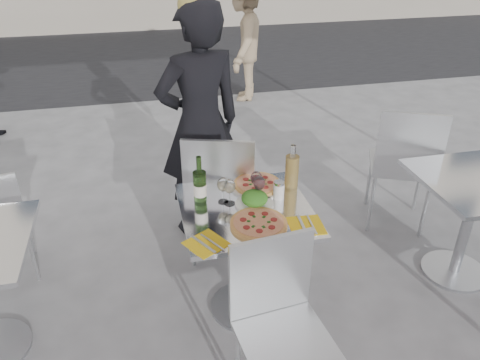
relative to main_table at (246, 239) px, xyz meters
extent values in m
plane|color=slate|center=(0.00, 0.00, -0.54)|extent=(80.00, 80.00, 0.00)
cube|color=black|center=(0.00, 6.50, -0.54)|extent=(24.00, 5.00, 0.00)
cylinder|color=#B7BABF|center=(0.00, 0.00, -0.53)|extent=(0.44, 0.44, 0.02)
cylinder|color=#B7BABF|center=(0.00, 0.00, -0.17)|extent=(0.07, 0.07, 0.72)
cube|color=silver|center=(0.00, 0.00, 0.20)|extent=(0.72, 0.72, 0.03)
cylinder|color=#B7BABF|center=(1.50, 0.00, -0.53)|extent=(0.44, 0.44, 0.02)
cylinder|color=#B7BABF|center=(1.50, 0.00, -0.17)|extent=(0.07, 0.07, 0.72)
cube|color=silver|center=(1.50, 0.00, 0.20)|extent=(0.72, 0.72, 0.03)
cylinder|color=silver|center=(0.23, 0.74, -0.30)|extent=(0.03, 0.03, 0.49)
cylinder|color=silver|center=(-0.15, 0.85, -0.30)|extent=(0.03, 0.03, 0.49)
cylinder|color=silver|center=(0.11, 0.37, -0.30)|extent=(0.03, 0.03, 0.49)
cylinder|color=silver|center=(-0.26, 0.48, -0.30)|extent=(0.03, 0.03, 0.49)
cube|color=silver|center=(-0.02, 0.61, -0.04)|extent=(0.57, 0.57, 0.03)
cube|color=silver|center=(-0.08, 0.39, 0.22)|extent=(0.44, 0.16, 0.49)
cylinder|color=silver|center=(-0.17, -0.55, -0.32)|extent=(0.02, 0.02, 0.44)
cylinder|color=silver|center=(0.18, -0.51, -0.32)|extent=(0.02, 0.02, 0.44)
cube|color=silver|center=(0.02, -0.71, -0.08)|extent=(0.46, 0.46, 0.02)
cube|color=silver|center=(0.00, -0.50, 0.15)|extent=(0.41, 0.07, 0.44)
cylinder|color=silver|center=(-1.39, 0.89, -0.33)|extent=(0.02, 0.02, 0.41)
cylinder|color=silver|center=(-1.32, 0.57, -0.33)|extent=(0.02, 0.02, 0.41)
cylinder|color=silver|center=(1.66, 0.80, -0.29)|extent=(0.03, 0.03, 0.49)
cylinder|color=silver|center=(1.30, 0.96, -0.29)|extent=(0.03, 0.03, 0.49)
cylinder|color=silver|center=(1.50, 0.44, -0.29)|extent=(0.03, 0.03, 0.49)
cylinder|color=silver|center=(1.14, 0.60, -0.29)|extent=(0.03, 0.03, 0.49)
cube|color=silver|center=(1.40, 0.70, -0.04)|extent=(0.61, 0.61, 0.03)
cube|color=silver|center=(1.31, 0.49, 0.23)|extent=(0.43, 0.22, 0.49)
imported|color=black|center=(-0.11, 0.95, 0.34)|extent=(0.72, 0.57, 1.75)
imported|color=tan|center=(0.90, 3.83, 0.24)|extent=(0.90, 1.15, 1.56)
cylinder|color=#E9A85A|center=(0.03, -0.17, 0.22)|extent=(0.30, 0.30, 0.02)
cylinder|color=beige|center=(0.03, -0.17, 0.23)|extent=(0.27, 0.27, 0.00)
cylinder|color=white|center=(0.12, 0.21, 0.22)|extent=(0.32, 0.32, 0.01)
cylinder|color=#E9A85A|center=(0.12, 0.21, 0.23)|extent=(0.28, 0.28, 0.02)
cylinder|color=beige|center=(0.12, 0.21, 0.24)|extent=(0.25, 0.25, 0.00)
cylinder|color=white|center=(0.06, 0.03, 0.22)|extent=(0.22, 0.22, 0.01)
ellipsoid|color=#206118|center=(0.06, 0.03, 0.26)|extent=(0.15, 0.15, 0.08)
sphere|color=#B21914|center=(0.10, 0.05, 0.27)|extent=(0.03, 0.03, 0.03)
cylinder|color=#305520|center=(-0.24, 0.11, 0.31)|extent=(0.07, 0.07, 0.20)
cone|color=#305520|center=(-0.24, 0.11, 0.41)|extent=(0.07, 0.07, 0.03)
cylinder|color=#305520|center=(-0.24, 0.11, 0.46)|extent=(0.03, 0.03, 0.10)
cylinder|color=silver|center=(-0.24, 0.11, 0.30)|extent=(0.07, 0.08, 0.07)
cylinder|color=tan|center=(0.31, 0.14, 0.32)|extent=(0.08, 0.08, 0.22)
cylinder|color=white|center=(0.31, 0.14, 0.46)|extent=(0.03, 0.03, 0.08)
cylinder|color=white|center=(0.21, 0.07, 0.26)|extent=(0.06, 0.06, 0.09)
cylinder|color=silver|center=(0.21, 0.07, 0.31)|extent=(0.06, 0.06, 0.02)
cylinder|color=white|center=(-0.11, 0.10, 0.21)|extent=(0.06, 0.06, 0.00)
cylinder|color=white|center=(-0.11, 0.10, 0.26)|extent=(0.01, 0.01, 0.09)
ellipsoid|color=white|center=(-0.11, 0.10, 0.33)|extent=(0.07, 0.07, 0.08)
ellipsoid|color=beige|center=(-0.11, 0.10, 0.32)|extent=(0.05, 0.05, 0.05)
cylinder|color=white|center=(-0.08, 0.07, 0.21)|extent=(0.06, 0.06, 0.00)
cylinder|color=white|center=(-0.08, 0.07, 0.26)|extent=(0.01, 0.01, 0.09)
ellipsoid|color=white|center=(-0.08, 0.07, 0.33)|extent=(0.07, 0.07, 0.08)
ellipsoid|color=beige|center=(-0.08, 0.07, 0.32)|extent=(0.05, 0.05, 0.05)
cylinder|color=white|center=(0.09, 0.07, 0.21)|extent=(0.06, 0.06, 0.00)
cylinder|color=white|center=(0.09, 0.07, 0.26)|extent=(0.01, 0.01, 0.09)
ellipsoid|color=white|center=(0.09, 0.07, 0.33)|extent=(0.07, 0.07, 0.08)
ellipsoid|color=#480A0B|center=(0.09, 0.07, 0.32)|extent=(0.05, 0.05, 0.05)
cylinder|color=white|center=(0.09, 0.12, 0.21)|extent=(0.06, 0.06, 0.00)
cylinder|color=white|center=(0.09, 0.12, 0.26)|extent=(0.01, 0.01, 0.09)
ellipsoid|color=white|center=(0.09, 0.12, 0.33)|extent=(0.07, 0.07, 0.08)
ellipsoid|color=#480A0B|center=(0.09, 0.12, 0.32)|extent=(0.05, 0.05, 0.05)
cube|color=gold|center=(-0.27, -0.27, 0.21)|extent=(0.25, 0.25, 0.00)
cube|color=#B7BABF|center=(-0.29, -0.27, 0.22)|extent=(0.11, 0.18, 0.00)
cube|color=#B7BABF|center=(-0.24, -0.27, 0.22)|extent=(0.10, 0.16, 0.00)
cube|color=gold|center=(0.27, -0.23, 0.21)|extent=(0.19, 0.19, 0.00)
cube|color=#B7BABF|center=(0.25, -0.23, 0.22)|extent=(0.03, 0.20, 0.00)
cube|color=#B7BABF|center=(0.30, -0.23, 0.22)|extent=(0.02, 0.18, 0.00)
camera|label=1|loc=(-0.53, -2.13, 1.63)|focal=35.00mm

